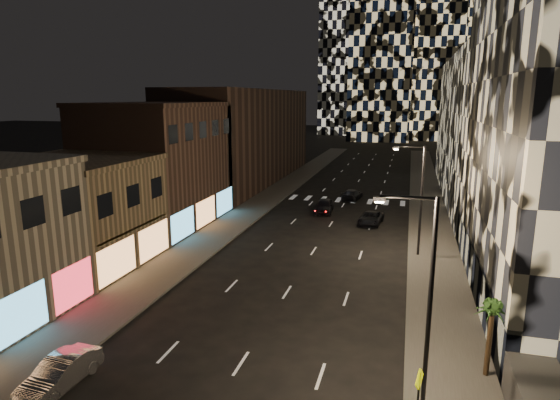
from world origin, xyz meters
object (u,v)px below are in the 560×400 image
Objects in this scene: car_dark_oncoming at (352,195)px; palm_tree at (492,314)px; car_dark_rightlane at (371,218)px; ped_sign at (419,389)px; streetlight_far at (419,193)px; car_silver_parked at (60,373)px; streetlight_near at (425,288)px; car_dark_midlane at (324,206)px.

palm_tree is (10.83, -37.34, 2.55)m from car_dark_oncoming.
car_dark_rightlane is 31.30m from ped_sign.
car_silver_parked is (-15.55, -23.01, -4.65)m from streetlight_far.
palm_tree is (18.70, 5.99, 2.54)m from car_silver_parked.
ped_sign is (4.30, -30.97, 1.40)m from car_dark_rightlane.
ped_sign reaches higher than car_silver_parked.
streetlight_near is at bearing -136.48° from palm_tree.
car_silver_parked is (-15.55, -3.01, -4.65)m from streetlight_near.
car_dark_rightlane is 1.65× the size of ped_sign.
car_dark_oncoming reaches higher than car_dark_rightlane.
car_dark_rightlane is (5.55, -3.67, -0.16)m from car_dark_midlane.
palm_tree reaches higher than car_dark_oncoming.
car_dark_oncoming is at bearing 100.79° from streetlight_near.
streetlight_near is 1.95× the size of car_dark_midlane.
streetlight_near is at bearing -76.03° from car_dark_midlane.
car_dark_midlane is at bearing 123.97° from ped_sign.
streetlight_near is 16.51m from car_silver_parked.
car_silver_parked is at bearing -101.87° from car_dark_midlane.
streetlight_far is 3.27× the size of ped_sign.
car_dark_midlane is at bearing 106.85° from streetlight_near.
car_dark_midlane is 1.67× the size of ped_sign.
palm_tree is at bearing 43.52° from streetlight_near.
car_dark_midlane is 0.97× the size of car_dark_oncoming.
car_silver_parked reaches higher than car_dark_oncoming.
palm_tree is at bearing -69.18° from car_dark_midlane.
ped_sign reaches higher than car_dark_midlane.
streetlight_near is at bearing -90.00° from streetlight_far.
streetlight_near is 29.74m from car_dark_rightlane.
streetlight_near and streetlight_far have the same top height.
car_dark_oncoming is 42.96m from ped_sign.
palm_tree is (7.50, -26.05, 2.60)m from car_dark_rightlane.
streetlight_far reaches higher than palm_tree.
car_dark_rightlane is at bearing -36.35° from car_dark_midlane.
streetlight_far is 1.95× the size of car_dark_midlane.
ped_sign is (-0.06, -21.94, -3.32)m from streetlight_far.
streetlight_far reaches higher than car_dark_oncoming.
car_silver_parked is 0.92× the size of car_dark_midlane.
streetlight_near is at bearing 106.43° from ped_sign.
car_dark_midlane reaches higher than car_silver_parked.
streetlight_far is at bearing 107.95° from ped_sign.
car_dark_oncoming is (-7.69, 40.32, -4.66)m from streetlight_near.
streetlight_far is at bearing -54.94° from car_dark_midlane.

